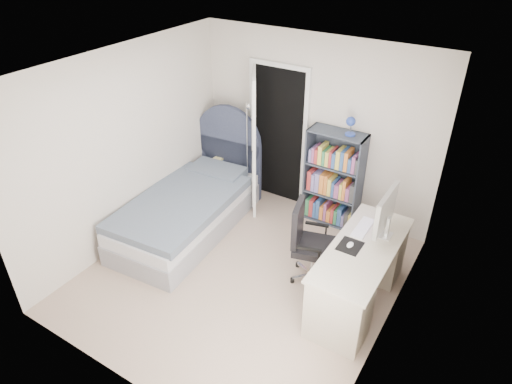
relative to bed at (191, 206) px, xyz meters
The scene contains 8 objects.
room_shell 1.55m from the bed, 21.98° to the right, with size 3.50×3.70×2.60m.
door 1.39m from the bed, 66.21° to the left, with size 0.92×0.72×2.06m.
bed is the anchor object (origin of this frame).
nightstand 0.93m from the bed, 102.05° to the left, with size 0.39×0.39×0.58m.
floor_lamp 1.09m from the bed, 74.39° to the left, with size 0.22×0.22×1.55m.
bookcase 1.97m from the bed, 36.33° to the left, with size 0.76×0.32×1.61m.
desk 2.48m from the bed, ahead, with size 0.63×1.59×1.30m.
office_chair 1.81m from the bed, ahead, with size 0.56×0.57×1.02m.
Camera 1 is at (2.34, -3.46, 3.75)m, focal length 32.00 mm.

